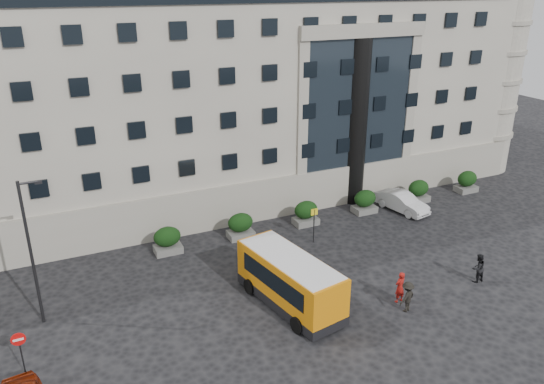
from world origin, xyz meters
The scene contains 18 objects.
ground centered at (0.00, 0.00, 0.00)m, with size 120.00×120.00×0.00m, color black.
civic_building centered at (6.00, 22.00, 9.00)m, with size 44.00×24.00×18.00m, color gray.
entrance_column centered at (12.00, 10.30, 6.50)m, with size 1.80×1.80×13.00m, color black.
hedge_a centered at (-4.00, 7.80, 0.93)m, with size 1.80×1.26×1.84m.
hedge_b centered at (1.20, 7.80, 0.93)m, with size 1.80×1.26×1.84m.
hedge_c centered at (6.40, 7.80, 0.93)m, with size 1.80×1.26×1.84m.
hedge_d centered at (11.60, 7.80, 0.93)m, with size 1.80×1.26×1.84m.
hedge_e centered at (16.80, 7.80, 0.93)m, with size 1.80×1.26×1.84m.
hedge_f centered at (22.00, 7.80, 0.93)m, with size 1.80×1.26×1.84m.
street_lamp centered at (-11.94, 3.00, 4.37)m, with size 1.16×0.18×8.00m.
bus_stop_sign centered at (5.50, 5.00, 1.73)m, with size 0.50×0.08×2.52m.
no_entry_sign centered at (-13.00, -1.04, 1.65)m, with size 0.64×0.16×2.32m.
minibus centered at (0.59, -1.08, 1.63)m, with size 3.66×7.39×2.95m.
parked_car_c centered at (-13.67, 12.00, 0.64)m, with size 1.79×4.40×1.28m, color black.
white_taxi centered at (14.42, 6.81, 0.74)m, with size 1.57×4.50×1.48m, color silver.
pedestrian_a centered at (6.32, -3.41, 0.94)m, with size 0.68×0.45×1.87m, color maroon.
pedestrian_b centered at (11.90, -3.63, 0.91)m, with size 0.89×0.69×1.83m, color black.
pedestrian_c centered at (6.12, -4.31, 0.90)m, with size 1.16×0.66×1.79m, color black.
Camera 1 is at (-10.94, -23.52, 16.91)m, focal length 35.00 mm.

